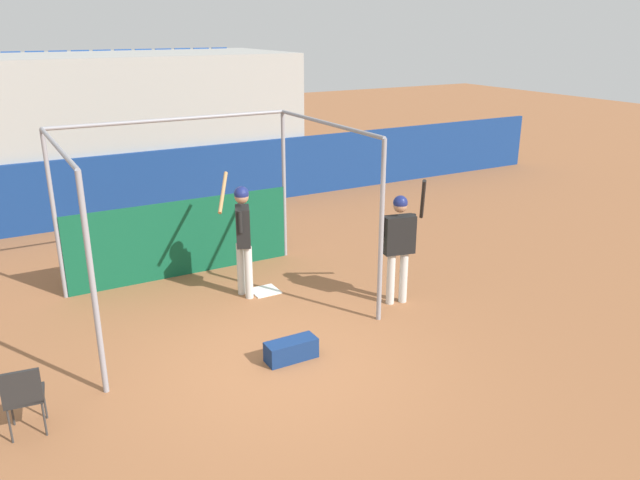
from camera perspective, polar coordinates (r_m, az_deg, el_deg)
name	(u,v)px	position (r m, az deg, el deg)	size (l,w,h in m)	color
ground_plane	(282,363)	(8.47, -3.45, -11.12)	(60.00, 60.00, 0.00)	#935B38
outfield_wall	(137,186)	(14.84, -16.35, 4.75)	(24.00, 0.12, 1.53)	navy
bleacher_section	(113,128)	(16.62, -18.41, 9.69)	(8.70, 4.00, 3.61)	#9E9E99
batting_cage	(189,220)	(10.65, -11.86, 1.83)	(4.10, 3.27, 2.80)	gray
home_plate	(265,291)	(10.57, -5.05, -4.66)	(0.44, 0.44, 0.02)	white
player_batter	(242,230)	(10.05, -7.10, 0.87)	(0.57, 0.88, 1.98)	silver
player_waiting	(399,239)	(9.81, 7.27, 0.11)	(0.84, 0.48, 2.07)	silver
folding_chair	(23,394)	(7.58, -25.51, -12.57)	(0.45, 0.45, 0.84)	black
equipment_bag	(291,350)	(8.47, -2.65, -10.00)	(0.70, 0.28, 0.28)	navy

